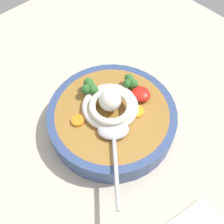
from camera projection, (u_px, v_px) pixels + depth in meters
table_slab at (108, 114)px, 63.93cm from camera, size 92.66×92.66×4.22cm
soup_bowl at (112, 118)px, 57.69cm from camera, size 26.35×26.35×4.92cm
noodle_pile at (110, 105)px, 54.78cm from camera, size 12.51×12.27×5.03cm
soup_spoon at (114, 136)px, 51.70cm from camera, size 15.38×13.63×1.60cm
chili_sauce_dollop at (141, 94)px, 57.14cm from camera, size 4.17×3.75×1.88cm
broccoli_floret_beside_chili at (130, 82)px, 57.89cm from camera, size 3.60×3.09×2.84cm
broccoli_floret_near_spoon at (90, 87)px, 56.76cm from camera, size 4.06×3.49×3.21cm
carrot_slice_front at (78, 121)px, 54.20cm from camera, size 2.58×2.58×0.63cm
carrot_slice_left at (137, 111)px, 55.54cm from camera, size 2.92×2.92×0.46cm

